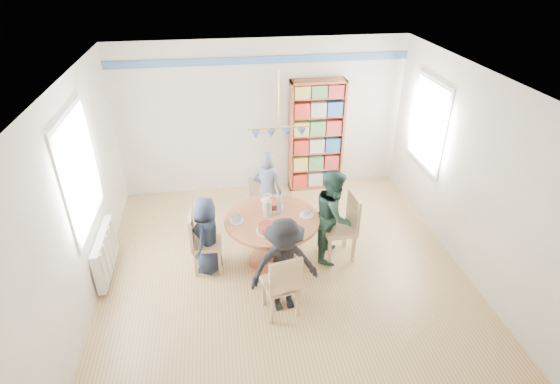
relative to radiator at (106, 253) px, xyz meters
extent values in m
plane|color=tan|center=(2.42, -0.30, -0.35)|extent=(5.00, 5.00, 0.00)
plane|color=white|center=(2.42, -0.30, 2.35)|extent=(5.00, 5.00, 0.00)
plane|color=white|center=(2.42, 2.20, 1.00)|extent=(5.00, 0.00, 5.00)
plane|color=white|center=(2.42, -2.80, 1.00)|extent=(5.00, 0.00, 5.00)
plane|color=white|center=(-0.08, -0.30, 1.00)|extent=(0.00, 5.00, 5.00)
plane|color=white|center=(4.92, -0.30, 1.00)|extent=(0.00, 5.00, 5.00)
cube|color=#335C8D|center=(2.42, 2.18, 2.00)|extent=(5.00, 0.02, 0.12)
cube|color=white|center=(-0.07, 0.00, 1.25)|extent=(0.03, 1.32, 1.52)
cube|color=white|center=(-0.05, 0.00, 1.25)|extent=(0.01, 1.20, 1.40)
cube|color=white|center=(4.90, 1.00, 1.20)|extent=(0.03, 1.12, 1.42)
cube|color=white|center=(4.88, 1.00, 1.20)|extent=(0.01, 1.00, 1.30)
cylinder|color=gold|center=(2.42, 0.20, 1.98)|extent=(0.01, 0.01, 0.75)
cylinder|color=gold|center=(2.42, 0.20, 1.60)|extent=(0.80, 0.02, 0.02)
cone|color=#3F60B0|center=(2.12, 0.20, 1.52)|extent=(0.11, 0.11, 0.10)
cone|color=#3F60B0|center=(2.32, 0.20, 1.52)|extent=(0.11, 0.11, 0.10)
cone|color=#3F60B0|center=(2.52, 0.20, 1.52)|extent=(0.11, 0.11, 0.10)
cone|color=#3F60B0|center=(2.72, 0.20, 1.52)|extent=(0.11, 0.11, 0.10)
cube|color=silver|center=(0.00, 0.00, 0.00)|extent=(0.10, 1.00, 0.60)
cube|color=silver|center=(0.06, -0.40, 0.00)|extent=(0.02, 0.06, 0.56)
cube|color=silver|center=(0.06, -0.20, 0.00)|extent=(0.02, 0.06, 0.56)
cube|color=silver|center=(0.06, 0.00, 0.00)|extent=(0.02, 0.06, 0.56)
cube|color=silver|center=(0.06, 0.20, 0.00)|extent=(0.02, 0.06, 0.56)
cube|color=silver|center=(0.06, 0.40, 0.00)|extent=(0.02, 0.06, 0.56)
cylinder|color=#955631|center=(2.28, -0.08, 0.37)|extent=(1.30, 1.30, 0.05)
cylinder|color=#955631|center=(2.28, -0.08, 0.00)|extent=(0.16, 0.16, 0.70)
cylinder|color=#955631|center=(2.28, -0.08, -0.33)|extent=(0.70, 0.70, 0.04)
cube|color=#D2B281|center=(1.37, -0.08, 0.08)|extent=(0.41, 0.41, 0.05)
cube|color=#D2B281|center=(1.19, -0.08, 0.32)|extent=(0.05, 0.40, 0.48)
cube|color=#D2B281|center=(1.53, -0.25, -0.14)|extent=(0.04, 0.04, 0.41)
cube|color=#D2B281|center=(1.53, 0.08, -0.14)|extent=(0.04, 0.04, 0.41)
cube|color=#D2B281|center=(1.20, -0.24, -0.14)|extent=(0.04, 0.04, 0.41)
cube|color=#D2B281|center=(1.21, 0.08, -0.14)|extent=(0.04, 0.04, 0.41)
cube|color=#D2B281|center=(3.23, -0.08, 0.13)|extent=(0.47, 0.47, 0.05)
cube|color=#D2B281|center=(3.43, -0.07, 0.39)|extent=(0.07, 0.45, 0.53)
cube|color=#D2B281|center=(3.04, 0.08, -0.12)|extent=(0.05, 0.05, 0.46)
cube|color=#D2B281|center=(3.07, -0.27, -0.12)|extent=(0.05, 0.05, 0.46)
cube|color=#D2B281|center=(3.40, 0.11, -0.12)|extent=(0.05, 0.05, 0.46)
cube|color=#D2B281|center=(3.42, -0.25, -0.12)|extent=(0.05, 0.05, 0.46)
cube|color=#D2B281|center=(2.25, 0.86, 0.05)|extent=(0.41, 0.41, 0.04)
cube|color=#D2B281|center=(2.23, 1.03, 0.27)|extent=(0.37, 0.07, 0.44)
cube|color=#D2B281|center=(2.12, 0.70, -0.16)|extent=(0.04, 0.04, 0.38)
cube|color=#D2B281|center=(2.42, 0.73, -0.16)|extent=(0.04, 0.04, 0.38)
cube|color=#D2B281|center=(2.09, 0.99, -0.16)|extent=(0.04, 0.04, 0.38)
cube|color=#D2B281|center=(2.39, 1.02, -0.16)|extent=(0.04, 0.04, 0.38)
cube|color=#D2B281|center=(2.25, -1.05, 0.09)|extent=(0.48, 0.48, 0.05)
cube|color=#D2B281|center=(2.29, -1.23, 0.33)|extent=(0.41, 0.12, 0.48)
cube|color=#D2B281|center=(2.38, -0.85, -0.14)|extent=(0.05, 0.05, 0.42)
cube|color=#D2B281|center=(2.06, -0.92, -0.14)|extent=(0.05, 0.05, 0.42)
cube|color=#D2B281|center=(2.45, -1.17, -0.14)|extent=(0.05, 0.05, 0.42)
cube|color=#D2B281|center=(2.12, -1.24, -0.14)|extent=(0.05, 0.05, 0.42)
imported|color=#161F31|center=(1.39, -0.09, 0.22)|extent=(0.52, 0.64, 1.14)
imported|color=#1A352B|center=(3.16, -0.04, 0.34)|extent=(0.71, 0.80, 1.38)
imported|color=gray|center=(2.32, 0.79, 0.32)|extent=(0.57, 0.47, 1.34)
imported|color=black|center=(2.31, -0.98, 0.30)|extent=(0.89, 0.58, 1.30)
cube|color=brown|center=(2.90, 2.04, 0.66)|extent=(0.04, 0.29, 2.02)
cube|color=brown|center=(3.82, 2.04, 0.66)|extent=(0.04, 0.29, 2.02)
cube|color=brown|center=(3.36, 2.04, 1.65)|extent=(0.96, 0.29, 0.04)
cube|color=brown|center=(3.36, 2.04, -0.32)|extent=(0.96, 0.29, 0.06)
cube|color=brown|center=(3.36, 2.17, 0.66)|extent=(0.96, 0.02, 2.02)
cube|color=brown|center=(3.36, 2.04, 0.04)|extent=(0.91, 0.27, 0.02)
cube|color=brown|center=(3.36, 2.04, 0.37)|extent=(0.91, 0.27, 0.02)
cube|color=brown|center=(3.36, 2.04, 0.71)|extent=(0.91, 0.27, 0.02)
cube|color=brown|center=(3.36, 2.04, 1.05)|extent=(0.91, 0.27, 0.02)
cube|color=brown|center=(3.36, 2.04, 1.38)|extent=(0.91, 0.27, 0.02)
cube|color=maroon|center=(3.07, 2.02, -0.17)|extent=(0.27, 0.21, 0.25)
cube|color=beige|center=(3.36, 2.02, -0.17)|extent=(0.27, 0.21, 0.25)
cube|color=navy|center=(3.65, 2.02, -0.17)|extent=(0.27, 0.21, 0.25)
cube|color=#B9B04A|center=(3.07, 2.02, 0.17)|extent=(0.27, 0.21, 0.25)
cube|color=#467340|center=(3.36, 2.02, 0.17)|extent=(0.27, 0.21, 0.25)
cube|color=maroon|center=(3.65, 2.02, 0.17)|extent=(0.27, 0.21, 0.25)
cube|color=maroon|center=(3.07, 2.02, 0.51)|extent=(0.27, 0.21, 0.25)
cube|color=beige|center=(3.36, 2.02, 0.51)|extent=(0.27, 0.21, 0.25)
cube|color=navy|center=(3.65, 2.02, 0.51)|extent=(0.27, 0.21, 0.25)
cube|color=#B9B04A|center=(3.07, 2.02, 0.85)|extent=(0.27, 0.21, 0.25)
cube|color=#467340|center=(3.36, 2.02, 0.85)|extent=(0.27, 0.21, 0.25)
cube|color=maroon|center=(3.65, 2.02, 0.85)|extent=(0.27, 0.21, 0.25)
cube|color=maroon|center=(3.07, 2.02, 1.18)|extent=(0.27, 0.21, 0.25)
cube|color=beige|center=(3.36, 2.02, 1.18)|extent=(0.27, 0.21, 0.25)
cube|color=navy|center=(3.65, 2.02, 1.18)|extent=(0.27, 0.21, 0.25)
cube|color=#B9B04A|center=(3.07, 2.02, 1.50)|extent=(0.27, 0.21, 0.21)
cube|color=#467340|center=(3.36, 2.02, 1.50)|extent=(0.27, 0.21, 0.21)
cube|color=maroon|center=(3.65, 2.02, 1.50)|extent=(0.27, 0.21, 0.21)
cylinder|color=white|center=(2.23, 0.00, 0.52)|extent=(0.12, 0.12, 0.24)
sphere|color=white|center=(2.23, 0.00, 0.64)|extent=(0.09, 0.09, 0.09)
cylinder|color=silver|center=(2.40, 0.04, 0.54)|extent=(0.07, 0.07, 0.28)
cylinder|color=#3F60B0|center=(2.40, 0.04, 0.69)|extent=(0.03, 0.03, 0.03)
cylinder|color=white|center=(2.33, 0.20, 0.41)|extent=(0.30, 0.30, 0.01)
cylinder|color=maroon|center=(2.33, 0.20, 0.46)|extent=(0.24, 0.24, 0.09)
cylinder|color=white|center=(2.18, -0.38, 0.41)|extent=(0.30, 0.30, 0.01)
cylinder|color=maroon|center=(2.18, -0.38, 0.46)|extent=(0.24, 0.24, 0.09)
cylinder|color=white|center=(1.80, -0.08, 0.40)|extent=(0.20, 0.20, 0.01)
imported|color=white|center=(1.80, -0.08, 0.45)|extent=(0.12, 0.12, 0.10)
cylinder|color=white|center=(2.76, -0.08, 0.40)|extent=(0.20, 0.20, 0.01)
imported|color=white|center=(2.76, -0.08, 0.45)|extent=(0.10, 0.10, 0.09)
cylinder|color=white|center=(2.28, 0.40, 0.40)|extent=(0.20, 0.20, 0.01)
imported|color=white|center=(2.28, 0.40, 0.45)|extent=(0.12, 0.12, 0.10)
cylinder|color=white|center=(2.28, -0.56, 0.40)|extent=(0.20, 0.20, 0.01)
imported|color=white|center=(2.28, -0.56, 0.45)|extent=(0.10, 0.10, 0.09)
camera|label=1|loc=(1.65, -5.02, 3.69)|focal=28.00mm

